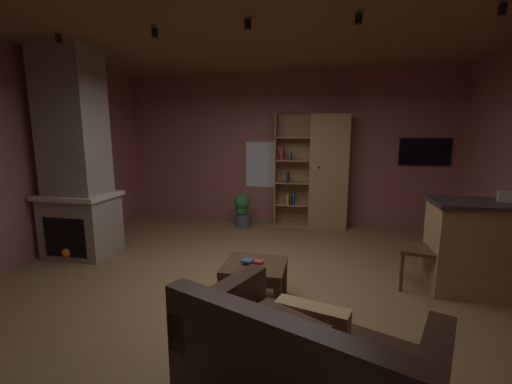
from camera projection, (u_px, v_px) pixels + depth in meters
floor at (249, 288)px, 3.84m from camera, size 6.34×6.00×0.02m
wall_back at (283, 149)px, 6.51m from camera, size 6.46×0.06×2.89m
wall_left at (4, 158)px, 4.22m from camera, size 0.06×6.00×2.89m
ceiling at (248, 18)px, 3.33m from camera, size 6.34×6.00×0.02m
window_pane_back at (263, 164)px, 6.61m from camera, size 0.67×0.01×0.90m
stone_fireplace at (76, 166)px, 4.66m from camera, size 0.99×0.76×2.89m
bookshelf_cabinet at (323, 173)px, 6.16m from camera, size 1.34×0.41×2.10m
kitchen_bar_counter at (502, 249)px, 3.58m from camera, size 1.49×0.63×1.03m
tissue_box at (504, 197)px, 3.54m from camera, size 0.15×0.15×0.11m
leather_couch at (303, 372)px, 2.03m from camera, size 1.73×1.42×0.84m
coffee_table at (255, 272)px, 3.47m from camera, size 0.64×0.59×0.41m
table_book_0 at (258, 262)px, 3.48m from camera, size 0.12×0.10×0.02m
table_book_1 at (247, 261)px, 3.44m from camera, size 0.12×0.13×0.02m
dining_chair at (429, 245)px, 3.70m from camera, size 0.50×0.50×0.92m
potted_floor_plant at (242, 209)px, 6.28m from camera, size 0.31×0.31×0.64m
wall_mounted_tv at (425, 152)px, 5.94m from camera, size 0.87×0.06×0.49m
track_light_spot_0 at (58, 39)px, 3.78m from camera, size 0.07×0.07×0.09m
track_light_spot_1 at (155, 33)px, 3.58m from camera, size 0.07×0.07×0.09m
track_light_spot_2 at (248, 25)px, 3.30m from camera, size 0.07×0.07×0.09m
track_light_spot_3 at (359, 19)px, 3.13m from camera, size 0.07×0.07×0.09m
track_light_spot_4 at (502, 10)px, 2.90m from camera, size 0.07×0.07×0.09m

